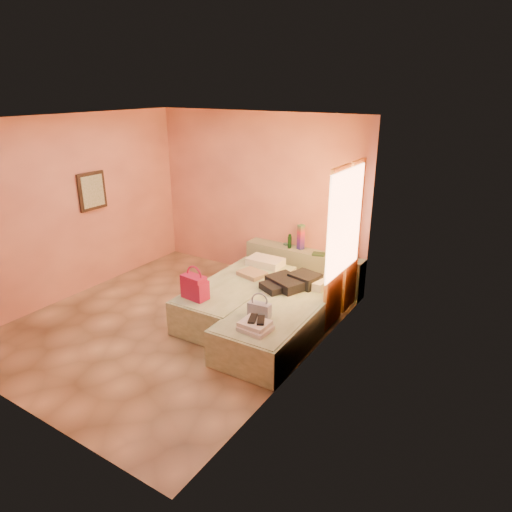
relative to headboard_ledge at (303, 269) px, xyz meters
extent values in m
plane|color=tan|center=(-0.98, -2.10, -0.33)|extent=(4.50, 4.50, 0.00)
cube|color=#FFA488|center=(-0.98, 0.15, 1.07)|extent=(4.00, 0.02, 2.80)
cube|color=#FFA488|center=(-2.98, -2.10, 1.07)|extent=(0.02, 4.50, 2.80)
cube|color=#FFA488|center=(1.02, -2.10, 1.07)|extent=(0.02, 4.50, 2.80)
cube|color=white|center=(-0.98, -2.10, 2.47)|extent=(4.00, 4.50, 0.02)
cube|color=#FFD49E|center=(1.00, -0.85, 1.18)|extent=(0.02, 1.10, 1.40)
cube|color=orange|center=(0.96, -1.00, 0.82)|extent=(0.05, 0.55, 2.20)
cube|color=orange|center=(0.96, -0.40, 0.82)|extent=(0.05, 0.45, 2.20)
cube|color=black|center=(-2.95, -1.70, 1.28)|extent=(0.04, 0.50, 0.60)
cube|color=#B3903B|center=(0.57, 0.12, 1.12)|extent=(0.25, 0.04, 0.30)
cube|color=gray|center=(0.00, 0.00, 0.00)|extent=(2.05, 0.30, 0.65)
cube|color=beige|center=(-0.38, -1.38, -0.08)|extent=(0.96, 2.03, 0.50)
cube|color=beige|center=(0.52, -1.70, -0.08)|extent=(0.96, 2.03, 0.50)
cylinder|color=#163E1D|center=(-0.25, -0.03, 0.44)|extent=(0.08, 0.08, 0.23)
cube|color=#B8164A|center=(-0.07, 0.02, 0.53)|extent=(0.12, 0.12, 0.42)
cylinder|color=#49876C|center=(-0.36, 0.08, 0.34)|extent=(0.11, 0.11, 0.03)
cube|color=#26462B|center=(0.30, -0.08, 0.34)|extent=(0.22, 0.18, 0.03)
cube|color=white|center=(0.76, 0.03, 0.46)|extent=(0.27, 0.27, 0.27)
cube|color=#B8164A|center=(-0.56, -2.10, 0.34)|extent=(0.37, 0.23, 0.33)
cube|color=tan|center=(-0.32, -1.05, 0.21)|extent=(0.43, 0.37, 0.06)
cube|color=black|center=(0.35, -1.13, 0.26)|extent=(0.74, 0.74, 0.17)
cube|color=#384C87|center=(0.45, -2.08, 0.27)|extent=(0.30, 0.16, 0.18)
cube|color=silver|center=(0.59, -2.39, 0.23)|extent=(0.37, 0.32, 0.10)
cube|color=black|center=(0.57, -2.34, 0.29)|extent=(0.24, 0.27, 0.02)
camera|label=1|loc=(3.11, -6.34, 2.88)|focal=32.00mm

